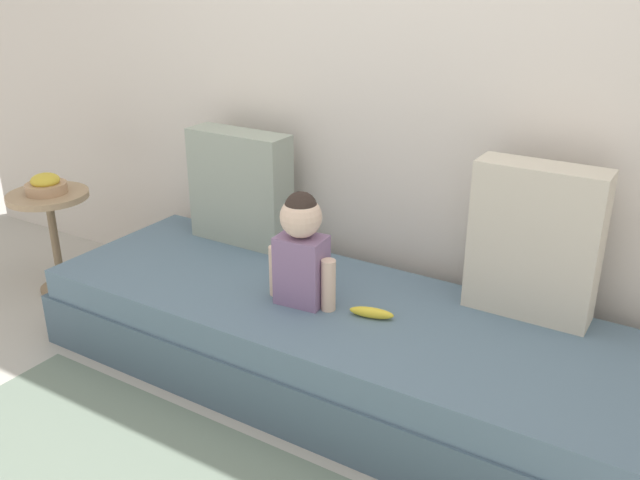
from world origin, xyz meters
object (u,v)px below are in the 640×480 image
Objects in this scene: toddler at (301,247)px; banana at (372,313)px; side_table at (51,216)px; fruit_bowl at (46,185)px; throw_pillow_right at (535,242)px; couch at (330,341)px; throw_pillow_left at (240,187)px.

banana is (0.29, 0.03, -0.21)m from toddler.
fruit_bowl is at bearing 0.00° from side_table.
couch is at bearing -154.85° from throw_pillow_right.
couch is 0.88m from throw_pillow_right.
toddler is (0.58, -0.38, -0.03)m from throw_pillow_left.
couch is 1.63m from side_table.
throw_pillow_left is at bearing 180.00° from throw_pillow_right.
toddler is at bearing -32.88° from throw_pillow_left.
throw_pillow_left is at bearing 147.12° from toddler.
toddler is at bearing -153.87° from throw_pillow_right.
throw_pillow_left is 2.63× the size of fruit_bowl.
couch is 0.43m from toddler.
throw_pillow_left is 0.99× the size of side_table.
fruit_bowl is (0.00, 0.00, 0.16)m from side_table.
throw_pillow_right is at bearing 8.70° from side_table.
fruit_bowl reaches higher than banana.
throw_pillow_left is 1.16× the size of toddler.
throw_pillow_left reaches higher than banana.
fruit_bowl is (-1.61, -0.03, 0.39)m from couch.
banana is at bearing 5.95° from toddler.
throw_pillow_right is 0.65m from banana.
fruit_bowl is (-0.94, -0.35, -0.05)m from throw_pillow_left.
throw_pillow_left is at bearing 154.85° from couch.
throw_pillow_left is 0.97m from banana.
throw_pillow_right is at bearing 25.15° from couch.
throw_pillow_right reaches higher than couch.
throw_pillow_left is 3.09× the size of banana.
throw_pillow_right is 2.32m from fruit_bowl.
throw_pillow_left is at bearing 20.50° from fruit_bowl.
couch is 12.34× the size of fruit_bowl.
side_table is (-1.61, -0.03, 0.23)m from couch.
throw_pillow_right is 3.40× the size of banana.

